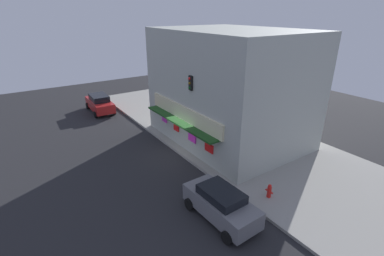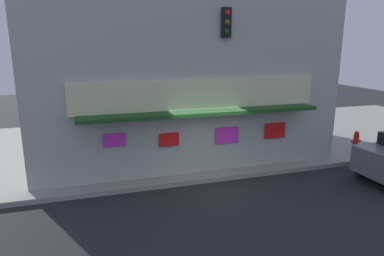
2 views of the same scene
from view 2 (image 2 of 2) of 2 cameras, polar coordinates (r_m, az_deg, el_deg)
name	(u,v)px [view 2 (image 2 of 2)]	position (r m, az deg, el deg)	size (l,w,h in m)	color
ground_plane	(209,183)	(11.70, 2.82, -9.25)	(51.40, 51.40, 0.00)	#232326
sidewalk	(173,142)	(16.21, -3.23, -2.35)	(34.27, 10.03, 0.17)	gray
corner_building	(171,52)	(15.24, -3.54, 12.66)	(11.21, 8.95, 8.25)	#ADB2A8
traffic_light	(223,67)	(11.82, 5.20, 10.24)	(0.32, 0.58, 5.80)	black
fire_hydrant	(356,140)	(16.38, 25.92, -1.87)	(0.47, 0.23, 0.79)	red
trash_can	(150,151)	(13.08, -7.08, -3.87)	(0.54, 0.54, 0.92)	#2D2D2D
pedestrian	(106,150)	(11.79, -14.36, -3.54)	(0.48, 0.46, 1.80)	black
potted_plant_by_doorway	(262,132)	(15.43, 11.79, -0.68)	(0.80, 0.80, 1.09)	gray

